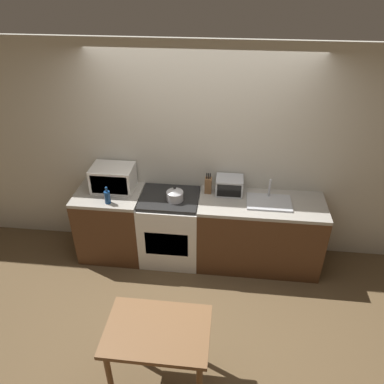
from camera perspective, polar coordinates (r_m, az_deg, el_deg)
The scene contains 12 objects.
ground_plane at distance 4.39m, azimuth -0.20°, elevation -16.36°, with size 16.00×16.00×0.00m, color brown.
wall_back at distance 4.45m, azimuth 1.38°, elevation 5.69°, with size 10.00×0.06×2.60m.
counter_left_run at distance 4.82m, azimuth -12.10°, elevation -4.67°, with size 0.78×0.62×0.90m.
counter_right_run at distance 4.63m, azimuth 10.15°, elevation -6.22°, with size 1.46×0.62×0.90m.
stove_range at distance 4.66m, azimuth -3.29°, elevation -5.42°, with size 0.71×0.62×0.90m.
kettle at distance 4.30m, azimuth -2.62°, elevation -0.32°, with size 0.20×0.20×0.19m.
microwave at distance 4.57m, azimuth -11.93°, elevation 2.10°, with size 0.50×0.35×0.29m.
bottle at distance 4.35m, azimuth -12.78°, elevation -0.73°, with size 0.07×0.07×0.21m.
knife_block at distance 4.43m, azimuth 2.49°, elevation 1.06°, with size 0.08×0.09×0.26m.
toaster_oven at distance 4.43m, azimuth 5.71°, elevation 0.97°, with size 0.32×0.25×0.20m.
sink_basin at distance 4.37m, azimuth 11.66°, elevation -1.44°, with size 0.51×0.34×0.24m.
dining_table at distance 3.32m, azimuth -5.20°, elevation -21.33°, with size 0.85×0.59×0.74m.
Camera 1 is at (0.34, -2.88, 3.30)m, focal length 35.00 mm.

